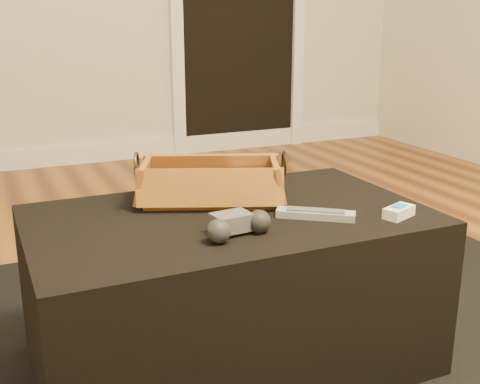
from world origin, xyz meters
name	(u,v)px	position (x,y,z in m)	size (l,w,h in m)	color
baseboard	(50,157)	(0.00, 2.73, 0.06)	(5.00, 0.04, 0.12)	white
area_rug	(238,371)	(0.15, 0.16, 0.01)	(2.60, 2.00, 0.01)	black
ottoman	(230,289)	(0.15, 0.21, 0.22)	(1.00, 0.60, 0.42)	black
tv_remote	(203,194)	(0.12, 0.32, 0.46)	(0.21, 0.05, 0.02)	black
cloth_bundle	(249,183)	(0.25, 0.32, 0.48)	(0.11, 0.07, 0.06)	#CAB78C
wicker_basket	(211,185)	(0.15, 0.33, 0.48)	(0.44, 0.33, 0.14)	#9F5A23
game_controller	(236,225)	(0.10, 0.06, 0.46)	(0.17, 0.11, 0.05)	#434347
silver_remote	(316,214)	(0.33, 0.09, 0.44)	(0.18, 0.15, 0.02)	#9C9FA3
cream_gadget	(399,212)	(0.52, 0.02, 0.45)	(0.10, 0.07, 0.03)	white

